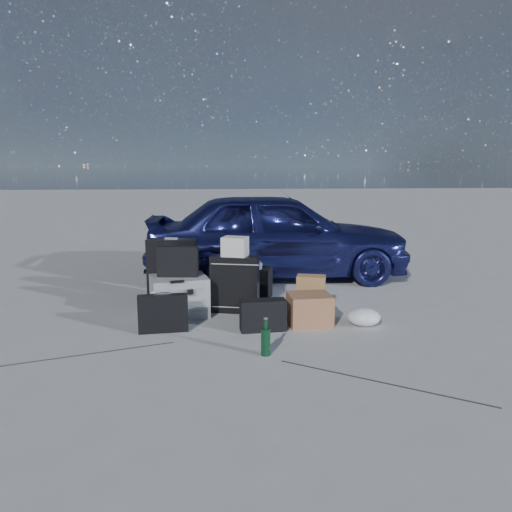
% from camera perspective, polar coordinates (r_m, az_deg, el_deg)
% --- Properties ---
extents(ground, '(60.00, 60.00, 0.00)m').
position_cam_1_polar(ground, '(4.78, -1.23, -8.68)').
color(ground, '#A5A5A1').
rests_on(ground, ground).
extents(car, '(3.60, 1.48, 1.22)m').
position_cam_1_polar(car, '(6.95, 2.40, 2.48)').
color(car, navy).
rests_on(car, ground).
extents(pelican_case, '(0.66, 0.58, 0.41)m').
position_cam_1_polar(pelican_case, '(5.31, -8.77, -4.53)').
color(pelican_case, gray).
rests_on(pelican_case, ground).
extents(laptop_bag, '(0.43, 0.15, 0.32)m').
position_cam_1_polar(laptop_bag, '(5.24, -8.94, -0.63)').
color(laptop_bag, black).
rests_on(laptop_bag, pelican_case).
extents(briefcase, '(0.47, 0.15, 0.36)m').
position_cam_1_polar(briefcase, '(4.81, -10.57, -6.47)').
color(briefcase, black).
rests_on(briefcase, ground).
extents(suitcase_left, '(0.58, 0.28, 0.73)m').
position_cam_1_polar(suitcase_left, '(5.83, -9.51, -1.63)').
color(suitcase_left, black).
rests_on(suitcase_left, ground).
extents(suitcase_right, '(0.54, 0.30, 0.61)m').
position_cam_1_polar(suitcase_right, '(5.34, -2.45, -3.21)').
color(suitcase_right, black).
rests_on(suitcase_right, ground).
extents(white_carton, '(0.31, 0.27, 0.20)m').
position_cam_1_polar(white_carton, '(5.26, -2.41, 1.09)').
color(white_carton, beige).
rests_on(white_carton, suitcase_right).
extents(duffel_bag, '(0.78, 0.51, 0.36)m').
position_cam_1_polar(duffel_bag, '(5.97, -1.78, -3.01)').
color(duffel_bag, black).
rests_on(duffel_bag, ground).
extents(flat_box_white, '(0.47, 0.37, 0.08)m').
position_cam_1_polar(flat_box_white, '(5.92, -1.68, -0.95)').
color(flat_box_white, beige).
rests_on(flat_box_white, duffel_bag).
extents(flat_box_black, '(0.34, 0.30, 0.06)m').
position_cam_1_polar(flat_box_black, '(5.89, -1.66, -0.32)').
color(flat_box_black, black).
rests_on(flat_box_black, flat_box_white).
extents(kraft_bag, '(0.34, 0.26, 0.40)m').
position_cam_1_polar(kraft_bag, '(5.38, 6.28, -4.33)').
color(kraft_bag, '#9E6C44').
rests_on(kraft_bag, ground).
extents(cardboard_box, '(0.43, 0.38, 0.31)m').
position_cam_1_polar(cardboard_box, '(4.99, 6.12, -6.07)').
color(cardboard_box, '#926040').
rests_on(cardboard_box, ground).
extents(plastic_bag, '(0.40, 0.37, 0.18)m').
position_cam_1_polar(plastic_bag, '(5.04, 12.21, -6.81)').
color(plastic_bag, silver).
rests_on(plastic_bag, ground).
extents(messenger_bag, '(0.44, 0.19, 0.30)m').
position_cam_1_polar(messenger_bag, '(4.77, 0.79, -6.78)').
color(messenger_bag, black).
rests_on(messenger_bag, ground).
extents(green_bottle, '(0.09, 0.09, 0.31)m').
position_cam_1_polar(green_bottle, '(4.17, 1.12, -9.26)').
color(green_bottle, black).
rests_on(green_bottle, ground).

